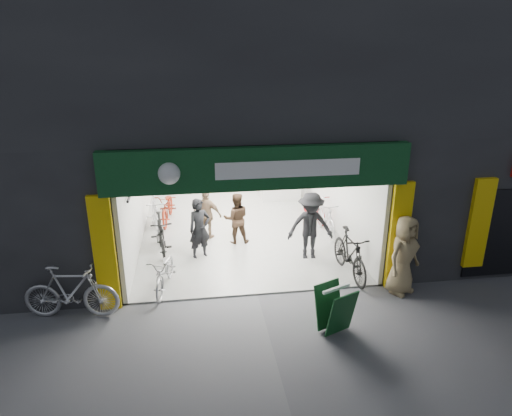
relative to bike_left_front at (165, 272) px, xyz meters
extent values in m
plane|color=#56565B|center=(2.09, -0.60, -0.44)|extent=(60.00, 60.00, 0.00)
cube|color=#232326|center=(3.09, 4.40, 5.31)|extent=(16.00, 10.00, 4.50)
cube|color=#232326|center=(-3.41, 4.40, 1.31)|extent=(5.00, 10.00, 3.50)
cube|color=#232326|center=(8.09, 4.40, 1.31)|extent=(6.00, 10.00, 3.50)
cube|color=#9E9E99|center=(2.09, 3.40, -0.42)|extent=(6.00, 8.00, 0.04)
cube|color=silver|center=(2.09, 7.50, 1.16)|extent=(6.00, 0.20, 3.20)
cube|color=silver|center=(-0.86, 3.40, 1.16)|extent=(0.10, 8.00, 3.20)
cube|color=silver|center=(5.04, 3.40, 1.16)|extent=(0.10, 8.00, 3.20)
cube|color=white|center=(2.09, 3.40, 2.81)|extent=(6.00, 8.00, 0.10)
cube|color=black|center=(2.09, -0.50, 2.91)|extent=(6.00, 0.30, 0.30)
cube|color=#0D3A14|center=(2.09, -0.72, 2.61)|extent=(6.40, 0.25, 0.90)
cube|color=white|center=(2.69, -0.86, 2.61)|extent=(3.00, 0.02, 0.35)
cube|color=#EDB40C|center=(-1.16, -0.66, 0.86)|extent=(0.45, 0.12, 2.60)
cube|color=#EDB40C|center=(5.34, -0.66, 0.86)|extent=(0.45, 0.12, 2.60)
cube|color=#EDB40C|center=(7.29, -0.66, 1.06)|extent=(0.50, 0.12, 2.20)
cylinder|color=black|center=(-0.73, 2.80, 1.66)|extent=(0.06, 5.00, 0.06)
cube|color=silver|center=(3.89, 5.90, 0.06)|extent=(1.40, 0.60, 1.00)
cube|color=white|center=(2.09, 0.60, 2.74)|extent=(1.30, 0.35, 0.04)
cube|color=white|center=(2.09, 2.40, 2.74)|extent=(1.30, 0.35, 0.04)
cube|color=white|center=(2.09, 4.20, 2.74)|extent=(1.30, 0.35, 0.04)
cube|color=white|center=(2.09, 6.00, 2.74)|extent=(1.30, 0.35, 0.04)
imported|color=#ABAAAF|center=(0.00, 0.00, 0.00)|extent=(0.86, 1.77, 0.89)
imported|color=black|center=(-0.17, 1.82, 0.13)|extent=(0.79, 1.96, 1.14)
imported|color=maroon|center=(-0.09, 4.28, 0.07)|extent=(0.85, 2.00, 1.02)
imported|color=silver|center=(-0.41, 3.33, 0.15)|extent=(0.86, 2.03, 1.18)
imported|color=black|center=(4.46, 0.00, 0.15)|extent=(0.69, 2.00, 1.18)
imported|color=maroon|center=(4.59, 3.82, 0.01)|extent=(0.85, 1.81, 0.92)
imported|color=silver|center=(4.59, 2.59, 0.10)|extent=(0.56, 1.84, 1.10)
imported|color=silver|center=(-1.88, -0.90, 0.15)|extent=(2.05, 0.82, 1.20)
imported|color=black|center=(0.86, 1.53, 0.39)|extent=(0.71, 0.60, 1.66)
imported|color=#3C291B|center=(1.91, 2.33, 0.31)|extent=(0.75, 0.59, 1.51)
imported|color=black|center=(3.73, 1.07, 0.48)|extent=(1.25, 0.79, 1.85)
imported|color=#7E6249|center=(1.10, 2.74, 0.32)|extent=(0.97, 0.73, 1.53)
imported|color=#917C54|center=(5.39, -0.90, 0.49)|extent=(1.09, 0.97, 1.87)
cube|color=#0F3C19|center=(3.49, -2.36, 0.06)|extent=(0.66, 0.46, 0.94)
cube|color=#0F3C19|center=(3.33, -1.99, 0.06)|extent=(0.66, 0.46, 0.94)
cube|color=white|center=(3.41, -2.17, 0.53)|extent=(0.62, 0.31, 0.06)
camera|label=1|loc=(0.75, -9.64, 5.06)|focal=32.00mm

